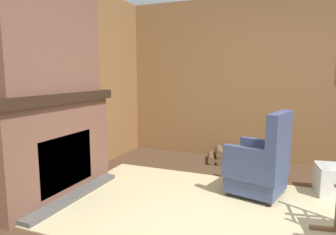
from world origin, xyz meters
name	(u,v)px	position (x,y,z in m)	size (l,w,h in m)	color
ground_plane	(251,232)	(0.00, 0.00, 0.00)	(14.00, 14.00, 0.00)	#4C3523
wood_panel_wall_left	(35,82)	(-2.45, 0.00, 1.32)	(0.06, 5.43, 2.65)	olive
wood_panel_wall_back	(274,79)	(0.02, 2.45, 1.33)	(5.43, 0.09, 2.65)	olive
fireplace_hearth	(54,146)	(-2.21, 0.00, 0.60)	(0.59, 1.71, 1.20)	brown
chimney_breast	(47,27)	(-2.23, 0.00, 1.91)	(0.34, 1.42, 1.42)	brown
area_rug	(208,209)	(-0.48, 0.30, 0.01)	(3.30, 2.08, 0.01)	#C6B789
armchair	(260,165)	(-0.01, 0.87, 0.37)	(0.73, 0.72, 1.00)	#3D4C75
firewood_stack	(219,156)	(-0.74, 2.07, 0.09)	(0.47, 0.53, 0.23)	brown
oil_lamp_vase	(29,86)	(-2.26, -0.26, 1.29)	(0.12, 0.12, 0.25)	#B24C42
storage_case	(62,87)	(-2.26, 0.24, 1.26)	(0.14, 0.20, 0.12)	gray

